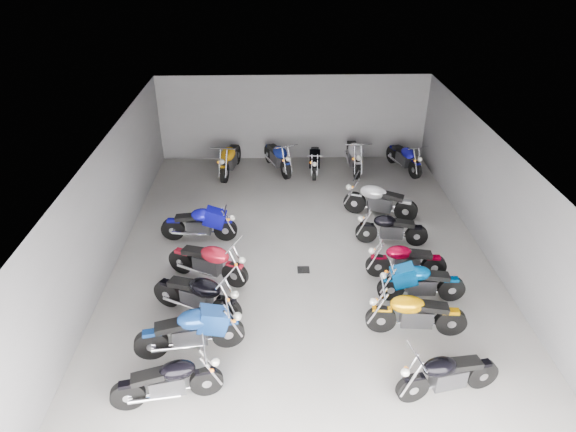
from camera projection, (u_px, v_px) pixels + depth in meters
name	position (u px, v px, depth m)	size (l,w,h in m)	color
ground	(302.00, 259.00, 13.87)	(14.00, 14.00, 0.00)	#9D9A95
wall_back	(293.00, 118.00, 19.17)	(10.00, 0.10, 3.20)	slate
wall_left	(106.00, 210.00, 12.96)	(0.10, 14.00, 3.20)	slate
wall_right	(497.00, 205.00, 13.20)	(0.10, 14.00, 3.20)	slate
ceiling	(304.00, 148.00, 12.28)	(10.00, 14.00, 0.04)	black
drain_grate	(303.00, 270.00, 13.43)	(0.32, 0.32, 0.01)	black
motorcycle_left_a	(168.00, 381.00, 9.50)	(2.07, 0.59, 0.92)	black
motorcycle_left_b	(191.00, 331.00, 10.60)	(2.27, 0.62, 1.01)	black
motorcycle_left_c	(197.00, 295.00, 11.66)	(2.13, 1.07, 1.00)	black
motorcycle_left_d	(208.00, 262.00, 12.82)	(2.10, 1.05, 0.98)	black
motorcycle_left_e	(200.00, 224.00, 14.49)	(2.17, 0.45, 0.95)	black
motorcycle_right_a	(447.00, 374.00, 9.64)	(2.07, 0.61, 0.92)	black
motorcycle_right_b	(415.00, 314.00, 11.12)	(2.19, 0.48, 0.96)	black
motorcycle_right_c	(421.00, 283.00, 12.13)	(2.09, 0.42, 0.92)	black
motorcycle_right_d	(405.00, 260.00, 12.95)	(2.05, 0.43, 0.90)	black
motorcycle_right_e	(391.00, 229.00, 14.33)	(2.01, 0.49, 0.88)	black
motorcycle_right_f	(379.00, 201.00, 15.65)	(2.18, 0.95, 1.00)	black
motorcycle_back_b	(230.00, 159.00, 18.42)	(0.65, 2.34, 1.04)	black
motorcycle_back_c	(278.00, 157.00, 18.63)	(0.99, 2.14, 0.99)	black
motorcycle_back_d	(315.00, 159.00, 18.56)	(0.45, 2.06, 0.90)	black
motorcycle_back_e	(354.00, 155.00, 18.69)	(0.47, 2.40, 1.06)	black
motorcycle_back_f	(404.00, 157.00, 18.65)	(0.87, 2.06, 0.94)	black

